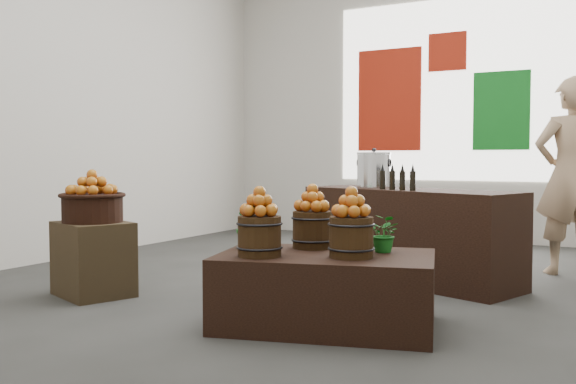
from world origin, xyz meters
The scene contains 22 objects.
ground centered at (0.00, 0.00, 0.00)m, with size 7.00×7.00×0.00m, color #363633.
back_wall centered at (0.00, 3.50, 2.00)m, with size 6.00×0.04×4.00m, color #BCB7AD.
back_opening centered at (0.30, 3.48, 2.00)m, with size 3.20×0.02×2.40m, color white.
deco_red_left centered at (-0.60, 3.47, 1.90)m, with size 0.90×0.04×1.40m, color #991C0B.
deco_green_right centered at (0.90, 3.47, 1.70)m, with size 0.70×0.04×1.00m, color #10671B.
deco_red_upper centered at (0.20, 3.47, 2.50)m, with size 0.50×0.04×0.50m, color #991C0B.
crate centered at (-1.34, -1.34, 0.29)m, with size 0.59×0.48×0.59m, color #463520.
wicker_basket centered at (-1.34, -1.34, 0.69)m, with size 0.47×0.47×0.21m, color black.
apples_in_basket centered at (-1.34, -1.34, 0.90)m, with size 0.37×0.37×0.20m, color #8D0409, non-canonical shape.
display_table centered at (0.68, -1.31, 0.24)m, with size 1.37×0.84×0.47m, color black.
apple_bucket_front_left centered at (0.36, -1.60, 0.60)m, with size 0.27×0.27×0.25m, color #311D0D.
apples_in_bucket_front_left centered at (0.36, -1.60, 0.82)m, with size 0.21×0.21×0.18m, color #8D0409, non-canonical shape.
apple_bucket_front_right centered at (0.88, -1.37, 0.60)m, with size 0.27×0.27×0.25m, color #311D0D.
apples_in_bucket_front_right centered at (0.88, -1.37, 0.82)m, with size 0.21×0.21×0.18m, color #8D0409, non-canonical shape.
apple_bucket_rear centered at (0.48, -1.10, 0.60)m, with size 0.27×0.27×0.25m, color #311D0D.
apples_in_bucket_rear centered at (0.48, -1.10, 0.82)m, with size 0.21×0.21×0.18m, color #8D0409, non-canonical shape.
herb_garnish_right centered at (1.00, -1.06, 0.60)m, with size 0.23×0.20×0.25m, color #135A18.
herb_garnish_left centered at (0.09, -1.31, 0.62)m, with size 0.16×0.13×0.29m, color #135A18.
counter centered at (0.66, 0.46, 0.41)m, with size 2.00×0.64×0.82m, color black.
stock_pot_left centered at (0.28, 0.60, 0.97)m, with size 0.31×0.31×0.31m, color silver.
oil_cruets centered at (0.60, 0.27, 0.93)m, with size 0.29×0.05×0.23m, color black, non-canonical shape.
shopper centered at (1.89, 1.50, 0.93)m, with size 0.68×0.45×1.86m, color tan.
Camera 1 is at (2.44, -5.04, 1.09)m, focal length 40.00 mm.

